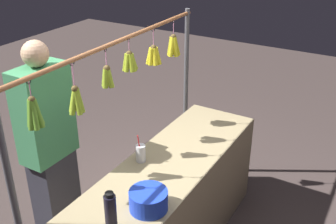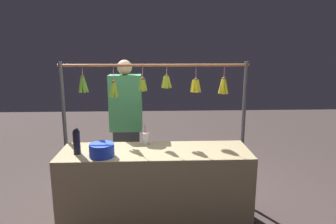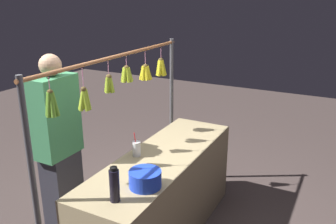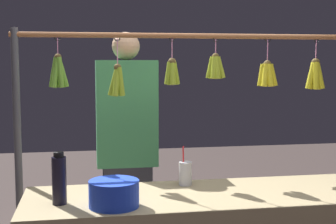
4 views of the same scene
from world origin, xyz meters
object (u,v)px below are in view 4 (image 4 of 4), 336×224
(drink_cup, at_px, (185,173))
(vendor_person, at_px, (127,160))
(blue_bucket, at_px, (114,194))
(water_bottle, at_px, (59,179))

(drink_cup, xyz_separation_m, vendor_person, (0.28, -0.66, -0.05))
(blue_bucket, bearing_deg, water_bottle, -18.25)
(water_bottle, xyz_separation_m, vendor_person, (-0.42, -0.93, -0.10))
(drink_cup, bearing_deg, water_bottle, 20.44)
(water_bottle, distance_m, drink_cup, 0.75)
(drink_cup, distance_m, vendor_person, 0.72)
(water_bottle, bearing_deg, drink_cup, -159.56)
(water_bottle, bearing_deg, vendor_person, -114.32)
(blue_bucket, distance_m, drink_cup, 0.56)
(drink_cup, relative_size, vendor_person, 0.13)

